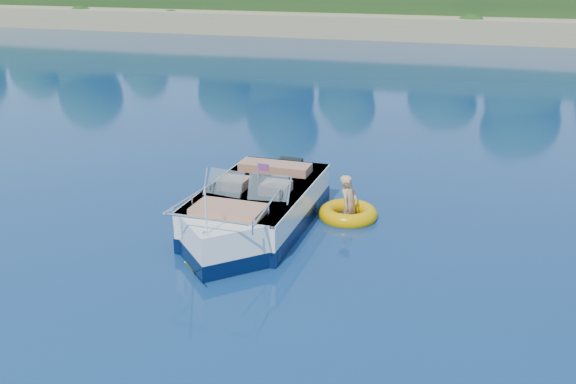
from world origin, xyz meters
name	(u,v)px	position (x,y,z in m)	size (l,w,h in m)	color
ground	(295,278)	(0.00, 0.00, 0.00)	(160.00, 160.00, 0.00)	#0B1C4F
shoreline	(463,0)	(0.00, 63.77, 0.98)	(170.00, 59.00, 6.00)	#9D895B
motorboat	(253,213)	(-1.43, 1.77, 0.37)	(2.14, 5.78, 1.92)	white
tow_tube	(348,214)	(0.31, 3.02, 0.09)	(1.59, 1.59, 0.34)	#E59D00
boy	(349,217)	(0.32, 3.07, 0.00)	(0.53, 0.35, 1.46)	tan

